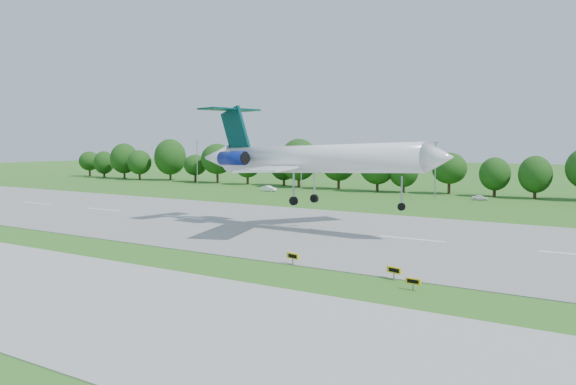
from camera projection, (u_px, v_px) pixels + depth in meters
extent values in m
plane|color=#2B671B|center=(302.00, 273.00, 61.07)|extent=(600.00, 600.00, 0.00)
cube|color=gray|center=(411.00, 239.00, 81.48)|extent=(400.00, 45.00, 0.08)
cube|color=#ADADA8|center=(165.00, 315.00, 46.36)|extent=(400.00, 23.00, 0.08)
cylinder|color=#382314|center=(108.00, 172.00, 216.02)|extent=(0.70, 0.70, 3.60)
sphere|color=#15360D|center=(108.00, 159.00, 215.66)|extent=(8.40, 8.40, 8.40)
cylinder|color=#382314|center=(196.00, 176.00, 193.17)|extent=(0.70, 0.70, 3.60)
sphere|color=#15360D|center=(196.00, 161.00, 192.81)|extent=(8.40, 8.40, 8.40)
cylinder|color=#382314|center=(306.00, 181.00, 170.33)|extent=(0.70, 0.70, 3.60)
sphere|color=#15360D|center=(307.00, 164.00, 169.97)|extent=(8.40, 8.40, 8.40)
cylinder|color=#382314|center=(452.00, 187.00, 147.48)|extent=(0.70, 0.70, 3.60)
sphere|color=#15360D|center=(452.00, 168.00, 147.12)|extent=(8.40, 8.40, 8.40)
cylinder|color=gray|center=(197.00, 164.00, 178.95)|extent=(0.24, 0.24, 12.00)
cube|color=gray|center=(197.00, 142.00, 178.45)|extent=(0.90, 0.25, 0.18)
cylinder|color=gray|center=(301.00, 167.00, 158.96)|extent=(0.24, 0.24, 12.00)
cube|color=gray|center=(301.00, 142.00, 158.46)|extent=(0.90, 0.25, 0.18)
cylinder|color=gray|center=(435.00, 171.00, 138.97)|extent=(0.24, 0.24, 12.00)
cube|color=gray|center=(436.00, 142.00, 138.47)|extent=(0.90, 0.25, 0.18)
cylinder|color=white|center=(317.00, 159.00, 88.81)|extent=(33.44, 5.99, 4.86)
cone|color=white|center=(440.00, 157.00, 77.35)|extent=(3.89, 4.09, 3.97)
cone|color=white|center=(218.00, 158.00, 100.78)|extent=(5.65, 4.21, 4.03)
cube|color=white|center=(270.00, 169.00, 84.12)|extent=(10.38, 15.40, 0.44)
cube|color=white|center=(337.00, 165.00, 96.16)|extent=(11.75, 15.26, 0.44)
cube|color=#053837|center=(235.00, 130.00, 98.10)|extent=(5.80, 0.92, 7.51)
cube|color=#053837|center=(230.00, 110.00, 98.52)|extent=(4.21, 10.70, 0.35)
cylinder|color=navy|center=(233.00, 158.00, 94.83)|extent=(4.83, 2.40, 2.24)
cylinder|color=navy|center=(259.00, 157.00, 99.30)|extent=(4.83, 2.40, 2.24)
cylinder|color=gray|center=(402.00, 192.00, 80.87)|extent=(0.22, 0.22, 3.87)
cylinder|color=black|center=(402.00, 207.00, 81.03)|extent=(1.01, 0.39, 0.99)
cylinder|color=gray|center=(294.00, 187.00, 88.61)|extent=(0.27, 0.27, 3.87)
cylinder|color=black|center=(294.00, 201.00, 88.77)|extent=(1.25, 0.57, 1.22)
cylinder|color=gray|center=(314.00, 185.00, 92.39)|extent=(0.27, 0.27, 3.87)
cylinder|color=black|center=(314.00, 198.00, 92.55)|extent=(1.25, 0.57, 1.22)
cube|color=gray|center=(293.00, 261.00, 65.12)|extent=(0.13, 0.13, 0.73)
cube|color=yellow|center=(293.00, 256.00, 65.08)|extent=(1.67, 0.58, 0.57)
cube|color=black|center=(292.00, 256.00, 65.00)|extent=(1.22, 0.32, 0.37)
cube|color=gray|center=(394.00, 276.00, 58.21)|extent=(0.13, 0.13, 0.71)
cube|color=yellow|center=(394.00, 270.00, 58.17)|extent=(1.61, 0.62, 0.56)
cube|color=black|center=(393.00, 270.00, 58.10)|extent=(1.18, 0.35, 0.36)
cube|color=gray|center=(413.00, 286.00, 54.13)|extent=(0.10, 0.10, 0.62)
cube|color=yellow|center=(413.00, 281.00, 54.09)|extent=(1.43, 0.27, 0.49)
cube|color=black|center=(413.00, 281.00, 54.01)|extent=(1.06, 0.10, 0.31)
imported|color=white|center=(268.00, 189.00, 157.80)|extent=(4.26, 1.75, 1.37)
imported|color=white|center=(480.00, 198.00, 134.34)|extent=(3.56, 2.04, 1.14)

